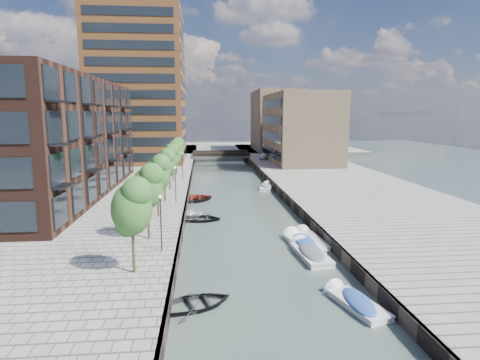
{
  "coord_description": "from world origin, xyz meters",
  "views": [
    {
      "loc": [
        -4.09,
        -20.42,
        10.83
      ],
      "look_at": [
        0.0,
        23.8,
        3.5
      ],
      "focal_mm": 30.0,
      "sensor_mm": 36.0,
      "label": 1
    }
  ],
  "objects": [
    {
      "name": "tree_0",
      "position": [
        -8.5,
        4.0,
        5.31
      ],
      "size": [
        2.5,
        2.5,
        5.95
      ],
      "color": "#382619",
      "rests_on": "quay_left"
    },
    {
      "name": "sloop_1",
      "position": [
        -4.61,
        19.68,
        0.0
      ],
      "size": [
        4.99,
        3.88,
        0.95
      ],
      "primitive_type": "imported",
      "rotation": [
        0.0,
        0.0,
        1.43
      ],
      "color": "black",
      "rests_on": "ground"
    },
    {
      "name": "lamp_2",
      "position": [
        -7.2,
        40.0,
        3.51
      ],
      "size": [
        0.24,
        0.24,
        4.12
      ],
      "color": "black",
      "rests_on": "quay_left"
    },
    {
      "name": "sloop_0",
      "position": [
        -4.64,
        1.0,
        0.0
      ],
      "size": [
        5.12,
        4.39,
        0.89
      ],
      "primitive_type": "imported",
      "rotation": [
        0.0,
        0.0,
        1.92
      ],
      "color": "black",
      "rests_on": "ground"
    },
    {
      "name": "sloop_2",
      "position": [
        -5.4,
        30.17,
        0.0
      ],
      "size": [
        5.44,
        4.29,
        1.02
      ],
      "primitive_type": "imported",
      "rotation": [
        0.0,
        0.0,
        1.74
      ],
      "color": "maroon",
      "rests_on": "ground"
    },
    {
      "name": "tower",
      "position": [
        -17.0,
        65.0,
        16.0
      ],
      "size": [
        18.0,
        18.0,
        30.0
      ],
      "primitive_type": "cube",
      "color": "#9A5B2D",
      "rests_on": "quay_left"
    },
    {
      "name": "motorboat_2",
      "position": [
        4.86,
        12.09,
        0.1
      ],
      "size": [
        2.09,
        5.09,
        1.66
      ],
      "color": "#B0B0AE",
      "rests_on": "ground"
    },
    {
      "name": "apartment_block",
      "position": [
        -20.0,
        30.0,
        8.0
      ],
      "size": [
        8.0,
        38.0,
        14.0
      ],
      "primitive_type": "cube",
      "color": "black",
      "rests_on": "quay_left"
    },
    {
      "name": "car",
      "position": [
        8.99,
        65.98,
        1.7
      ],
      "size": [
        2.24,
        4.3,
        1.4
      ],
      "primitive_type": "imported",
      "rotation": [
        0.0,
        0.0,
        -0.15
      ],
      "color": "silver",
      "rests_on": "quay_right"
    },
    {
      "name": "far_closure",
      "position": [
        0.0,
        100.0,
        0.5
      ],
      "size": [
        80.0,
        40.0,
        1.0
      ],
      "primitive_type": "cube",
      "color": "gray",
      "rests_on": "ground"
    },
    {
      "name": "motorboat_4",
      "position": [
        5.12,
        37.01,
        0.18
      ],
      "size": [
        2.56,
        4.75,
        1.51
      ],
      "color": "white",
      "rests_on": "ground"
    },
    {
      "name": "sloop_3",
      "position": [
        -5.3,
        21.58,
        0.0
      ],
      "size": [
        4.82,
        3.66,
        0.94
      ],
      "primitive_type": "imported",
      "rotation": [
        0.0,
        0.0,
        1.47
      ],
      "color": "white",
      "rests_on": "ground"
    },
    {
      "name": "quay_wall_left",
      "position": [
        -6.1,
        40.0,
        0.5
      ],
      "size": [
        0.25,
        140.0,
        1.0
      ],
      "primitive_type": "cube",
      "color": "#332823",
      "rests_on": "ground"
    },
    {
      "name": "tree_1",
      "position": [
        -8.5,
        11.0,
        5.31
      ],
      "size": [
        2.5,
        2.5,
        5.95
      ],
      "color": "#382619",
      "rests_on": "quay_left"
    },
    {
      "name": "motorboat_1",
      "position": [
        3.96,
        8.58,
        0.22
      ],
      "size": [
        2.27,
        5.46,
        1.77
      ],
      "color": "silver",
      "rests_on": "ground"
    },
    {
      "name": "lamp_1",
      "position": [
        -7.2,
        24.0,
        3.51
      ],
      "size": [
        0.24,
        0.24,
        4.12
      ],
      "color": "black",
      "rests_on": "quay_left"
    },
    {
      "name": "tree_3",
      "position": [
        -8.5,
        25.0,
        5.31
      ],
      "size": [
        2.5,
        2.5,
        5.95
      ],
      "color": "#382619",
      "rests_on": "quay_left"
    },
    {
      "name": "quay_right",
      "position": [
        16.0,
        40.0,
        0.5
      ],
      "size": [
        20.0,
        140.0,
        1.0
      ],
      "primitive_type": "cube",
      "color": "gray",
      "rests_on": "ground"
    },
    {
      "name": "tan_block_far",
      "position": [
        16.0,
        88.0,
        9.0
      ],
      "size": [
        12.0,
        20.0,
        16.0
      ],
      "primitive_type": "cube",
      "color": "tan",
      "rests_on": "quay_right"
    },
    {
      "name": "lamp_0",
      "position": [
        -7.2,
        8.0,
        3.51
      ],
      "size": [
        0.24,
        0.24,
        4.12
      ],
      "color": "black",
      "rests_on": "quay_left"
    },
    {
      "name": "tree_4",
      "position": [
        -8.5,
        32.0,
        5.31
      ],
      "size": [
        2.5,
        2.5,
        5.95
      ],
      "color": "#382619",
      "rests_on": "quay_left"
    },
    {
      "name": "motorboat_0",
      "position": [
        4.4,
        0.41,
        0.18
      ],
      "size": [
        2.68,
        4.7,
        1.49
      ],
      "color": "silver",
      "rests_on": "ground"
    },
    {
      "name": "quay_wall_right",
      "position": [
        6.1,
        40.0,
        0.5
      ],
      "size": [
        0.25,
        140.0,
        1.0
      ],
      "primitive_type": "cube",
      "color": "#332823",
      "rests_on": "ground"
    },
    {
      "name": "tree_2",
      "position": [
        -8.5,
        18.0,
        5.31
      ],
      "size": [
        2.5,
        2.5,
        5.95
      ],
      "color": "#382619",
      "rests_on": "quay_left"
    },
    {
      "name": "tree_6",
      "position": [
        -8.5,
        46.0,
        5.31
      ],
      "size": [
        2.5,
        2.5,
        5.95
      ],
      "color": "#382619",
      "rests_on": "quay_left"
    },
    {
      "name": "water",
      "position": [
        0.0,
        40.0,
        0.0
      ],
      "size": [
        300.0,
        300.0,
        0.0
      ],
      "primitive_type": "plane",
      "color": "#38473F",
      "rests_on": "ground"
    },
    {
      "name": "sloop_4",
      "position": [
        -5.4,
        28.87,
        0.0
      ],
      "size": [
        5.74,
        4.82,
        1.02
      ],
      "primitive_type": "imported",
      "rotation": [
        0.0,
        0.0,
        1.87
      ],
      "color": "black",
      "rests_on": "ground"
    },
    {
      "name": "bridge",
      "position": [
        0.0,
        72.0,
        1.39
      ],
      "size": [
        13.0,
        6.0,
        1.3
      ],
      "color": "gray",
      "rests_on": "ground"
    },
    {
      "name": "tan_block_near",
      "position": [
        16.0,
        62.0,
        8.0
      ],
      "size": [
        12.0,
        25.0,
        14.0
      ],
      "primitive_type": "cube",
      "color": "tan",
      "rests_on": "quay_right"
    },
    {
      "name": "motorboat_3",
      "position": [
        4.03,
        11.2,
        0.21
      ],
      "size": [
        2.6,
        5.39,
        1.72
      ],
      "color": "white",
      "rests_on": "ground"
    },
    {
      "name": "tree_5",
      "position": [
        -8.5,
        39.0,
        5.31
      ],
      "size": [
        2.5,
        2.5,
        5.95
      ],
      "color": "#382619",
      "rests_on": "quay_left"
    }
  ]
}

